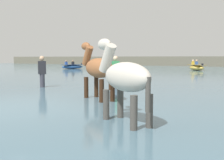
{
  "coord_description": "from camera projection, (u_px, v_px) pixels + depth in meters",
  "views": [
    {
      "loc": [
        5.66,
        -4.75,
        1.57
      ],
      "look_at": [
        1.13,
        3.0,
        0.84
      ],
      "focal_mm": 44.69,
      "sensor_mm": 36.0,
      "label": 1
    }
  ],
  "objects": [
    {
      "name": "ground_plane",
      "position": [
        14.0,
        119.0,
        7.06
      ],
      "size": [
        120.0,
        120.0,
        0.0
      ],
      "primitive_type": "plane",
      "color": "#756B56"
    },
    {
      "name": "water_surface",
      "position": [
        157.0,
        82.0,
        15.65
      ],
      "size": [
        90.0,
        90.0,
        0.34
      ],
      "primitive_type": "cube",
      "color": "#476675",
      "rests_on": "ground"
    },
    {
      "name": "horse_lead_pinto",
      "position": [
        124.0,
        79.0,
        5.22
      ],
      "size": [
        1.71,
        1.17,
        1.96
      ],
      "color": "beige",
      "rests_on": "ground"
    },
    {
      "name": "horse_trailing_chestnut",
      "position": [
        97.0,
        70.0,
        8.16
      ],
      "size": [
        1.79,
        1.23,
        2.05
      ],
      "color": "brown",
      "rests_on": "ground"
    },
    {
      "name": "boat_mid_outer",
      "position": [
        72.0,
        66.0,
        30.0
      ],
      "size": [
        1.67,
        2.56,
        0.94
      ],
      "color": "#28518E",
      "rests_on": "water_surface"
    },
    {
      "name": "boat_distant_west",
      "position": [
        196.0,
        67.0,
        26.62
      ],
      "size": [
        2.23,
        2.45,
        1.01
      ],
      "color": "gold",
      "rests_on": "water_surface"
    },
    {
      "name": "person_spectator_far",
      "position": [
        42.0,
        74.0,
        11.46
      ],
      "size": [
        0.37,
        0.37,
        1.63
      ],
      "color": "#383842",
      "rests_on": "ground"
    },
    {
      "name": "person_wading_mid",
      "position": [
        116.0,
        74.0,
        11.64
      ],
      "size": [
        0.38,
        0.35,
        1.63
      ],
      "color": "#383842",
      "rests_on": "ground"
    }
  ]
}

